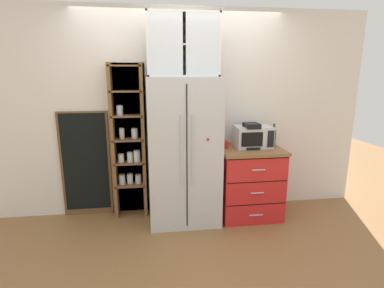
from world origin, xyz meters
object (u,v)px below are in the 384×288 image
Objects in this scene: microwave at (253,137)px; bottle_green at (274,136)px; refrigerator at (184,151)px; mug_red at (225,145)px; coffee_maker at (251,135)px; chalkboard_menu at (86,164)px.

bottle_green is (0.28, 0.02, -0.01)m from microwave.
mug_red is (0.51, 0.03, 0.06)m from refrigerator.
coffee_maker is 2.07m from chalkboard_menu.
chalkboard_menu reaches higher than mug_red.
coffee_maker is 2.65× the size of mug_red.
microwave is at bearing 3.89° from refrigerator.
coffee_maker is at bearing 1.16° from refrigerator.
refrigerator is 1.31× the size of chalkboard_menu.
refrigerator is 1.16m from bottle_green.
bottle_green is (0.32, 0.06, -0.03)m from coffee_maker.
refrigerator is 0.52m from mug_red.
microwave reaches higher than mug_red.
refrigerator is 3.94× the size of microwave.
mug_red is 0.64m from bottle_green.
mug_red is 0.09× the size of chalkboard_menu.
mug_red is at bearing -175.26° from microwave.
refrigerator is 14.83× the size of mug_red.
coffee_maker is at bearing -7.84° from chalkboard_menu.
chalkboard_menu is (-1.71, 0.27, -0.26)m from mug_red.
microwave is 2.10m from chalkboard_menu.
coffee_maker is 0.33m from bottle_green.
mug_red is 0.42× the size of bottle_green.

